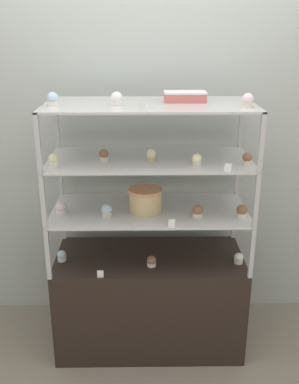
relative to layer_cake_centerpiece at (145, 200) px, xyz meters
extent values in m
plane|color=gray|center=(0.03, 0.03, -1.00)|extent=(20.00, 20.00, 0.00)
cube|color=#A8B2AD|center=(0.03, 0.44, 0.30)|extent=(8.00, 0.05, 2.60)
cube|color=black|center=(0.03, 0.03, -0.69)|extent=(1.15, 0.54, 0.62)
cube|color=#B7B7BC|center=(-0.54, 0.28, -0.23)|extent=(0.02, 0.02, 0.31)
cube|color=#B7B7BC|center=(0.59, 0.28, -0.23)|extent=(0.02, 0.02, 0.31)
cube|color=#B7B7BC|center=(-0.54, -0.23, -0.23)|extent=(0.02, 0.02, 0.31)
cube|color=#B7B7BC|center=(0.59, -0.23, -0.23)|extent=(0.02, 0.02, 0.31)
cube|color=silver|center=(0.03, 0.03, -0.08)|extent=(1.15, 0.54, 0.01)
cube|color=#B7B7BC|center=(-0.54, 0.28, 0.09)|extent=(0.02, 0.02, 0.31)
cube|color=#B7B7BC|center=(0.59, 0.28, 0.09)|extent=(0.02, 0.02, 0.31)
cube|color=#B7B7BC|center=(-0.54, -0.23, 0.09)|extent=(0.02, 0.02, 0.31)
cube|color=#B7B7BC|center=(0.59, -0.23, 0.09)|extent=(0.02, 0.02, 0.31)
cube|color=silver|center=(0.03, 0.03, 0.24)|extent=(1.15, 0.54, 0.01)
cube|color=#B7B7BC|center=(-0.54, 0.28, 0.40)|extent=(0.02, 0.02, 0.31)
cube|color=#B7B7BC|center=(0.59, 0.28, 0.40)|extent=(0.02, 0.02, 0.31)
cube|color=#B7B7BC|center=(-0.54, -0.23, 0.40)|extent=(0.02, 0.02, 0.31)
cube|color=#B7B7BC|center=(0.59, -0.23, 0.40)|extent=(0.02, 0.02, 0.31)
cube|color=silver|center=(0.03, 0.03, 0.55)|extent=(1.15, 0.54, 0.01)
cylinder|color=#DBBC84|center=(0.00, 0.00, -0.01)|extent=(0.19, 0.19, 0.12)
cylinder|color=#E5996B|center=(0.00, 0.00, 0.06)|extent=(0.20, 0.20, 0.02)
cube|color=#C66660|center=(0.22, 0.08, 0.58)|extent=(0.23, 0.12, 0.05)
cube|color=white|center=(0.22, 0.08, 0.61)|extent=(0.23, 0.12, 0.01)
cylinder|color=white|center=(-0.50, -0.02, -0.37)|extent=(0.05, 0.05, 0.02)
sphere|color=silver|center=(-0.50, -0.02, -0.34)|extent=(0.05, 0.05, 0.05)
cylinder|color=white|center=(0.04, -0.10, -0.37)|extent=(0.05, 0.05, 0.02)
sphere|color=#8C5B42|center=(0.04, -0.10, -0.34)|extent=(0.05, 0.05, 0.05)
cylinder|color=beige|center=(0.56, -0.07, -0.37)|extent=(0.05, 0.05, 0.02)
sphere|color=white|center=(0.56, -0.07, -0.34)|extent=(0.05, 0.05, 0.05)
cube|color=white|center=(-0.25, -0.22, -0.36)|extent=(0.04, 0.00, 0.04)
cylinder|color=white|center=(-0.48, -0.03, -0.06)|extent=(0.06, 0.06, 0.03)
sphere|color=silver|center=(-0.48, -0.03, -0.03)|extent=(0.06, 0.06, 0.06)
cylinder|color=beige|center=(-0.22, -0.08, -0.06)|extent=(0.06, 0.06, 0.03)
sphere|color=silver|center=(-0.22, -0.08, -0.03)|extent=(0.06, 0.06, 0.06)
cylinder|color=beige|center=(0.29, -0.09, -0.06)|extent=(0.06, 0.06, 0.03)
sphere|color=#8C5B42|center=(0.29, -0.09, -0.03)|extent=(0.06, 0.06, 0.06)
cylinder|color=white|center=(0.55, -0.09, -0.06)|extent=(0.06, 0.06, 0.03)
sphere|color=#8C5B42|center=(0.55, -0.09, -0.03)|extent=(0.06, 0.06, 0.06)
cube|color=white|center=(0.14, -0.22, -0.05)|extent=(0.04, 0.00, 0.04)
cylinder|color=white|center=(-0.49, -0.11, 0.25)|extent=(0.05, 0.05, 0.03)
sphere|color=#F4EAB2|center=(-0.49, -0.11, 0.28)|extent=(0.05, 0.05, 0.05)
cylinder|color=beige|center=(-0.23, -0.02, 0.25)|extent=(0.05, 0.05, 0.03)
sphere|color=#8C5B42|center=(-0.23, -0.02, 0.28)|extent=(0.05, 0.05, 0.05)
cylinder|color=#CCB28C|center=(0.03, -0.02, 0.25)|extent=(0.05, 0.05, 0.03)
sphere|color=#F4EAB2|center=(0.03, -0.02, 0.28)|extent=(0.05, 0.05, 0.05)
cylinder|color=beige|center=(0.28, -0.12, 0.25)|extent=(0.05, 0.05, 0.03)
sphere|color=#F4EAB2|center=(0.28, -0.12, 0.28)|extent=(0.05, 0.05, 0.05)
cylinder|color=beige|center=(0.55, -0.10, 0.25)|extent=(0.05, 0.05, 0.03)
sphere|color=#8C5B42|center=(0.55, -0.10, 0.28)|extent=(0.05, 0.05, 0.05)
cube|color=white|center=(0.43, -0.22, 0.26)|extent=(0.04, 0.00, 0.04)
cylinder|color=white|center=(-0.48, -0.05, 0.57)|extent=(0.06, 0.06, 0.03)
sphere|color=silver|center=(-0.48, -0.05, 0.60)|extent=(0.06, 0.06, 0.06)
cylinder|color=white|center=(-0.15, -0.04, 0.57)|extent=(0.06, 0.06, 0.03)
sphere|color=white|center=(-0.15, -0.04, 0.60)|extent=(0.06, 0.06, 0.06)
cylinder|color=beige|center=(0.53, -0.10, 0.57)|extent=(0.06, 0.06, 0.03)
sphere|color=silver|center=(0.53, -0.10, 0.60)|extent=(0.06, 0.06, 0.06)
cube|color=white|center=(-0.02, -0.22, 0.58)|extent=(0.04, 0.00, 0.04)
camera|label=1|loc=(-0.01, -2.43, 0.95)|focal=42.00mm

